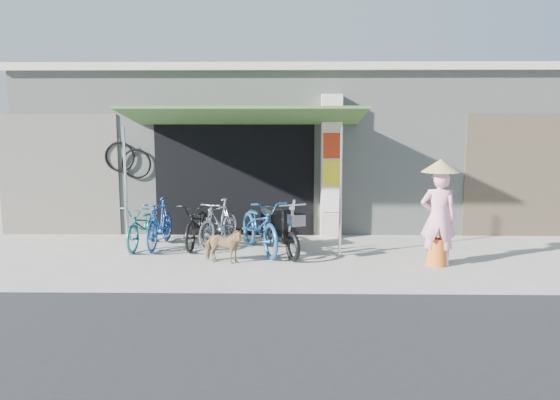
{
  "coord_description": "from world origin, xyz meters",
  "views": [
    {
      "loc": [
        -0.03,
        -9.03,
        2.47
      ],
      "look_at": [
        -0.2,
        1.0,
        1.0
      ],
      "focal_mm": 35.0,
      "sensor_mm": 36.0,
      "label": 1
    }
  ],
  "objects_px": {
    "bike_black": "(198,224)",
    "nun": "(439,214)",
    "bike_teal": "(143,226)",
    "bike_blue": "(160,223)",
    "bike_navy": "(260,225)",
    "street_dog": "(223,246)",
    "bike_silver": "(219,222)",
    "moped": "(278,229)"
  },
  "relations": [
    {
      "from": "bike_silver",
      "to": "moped",
      "type": "relative_size",
      "value": 0.9
    },
    {
      "from": "bike_teal",
      "to": "street_dog",
      "type": "xyz_separation_m",
      "value": [
        1.71,
        -1.2,
        -0.12
      ]
    },
    {
      "from": "street_dog",
      "to": "nun",
      "type": "relative_size",
      "value": 0.4
    },
    {
      "from": "bike_blue",
      "to": "moped",
      "type": "relative_size",
      "value": 0.93
    },
    {
      "from": "bike_blue",
      "to": "bike_silver",
      "type": "relative_size",
      "value": 1.04
    },
    {
      "from": "street_dog",
      "to": "moped",
      "type": "xyz_separation_m",
      "value": [
        0.94,
        0.76,
        0.15
      ]
    },
    {
      "from": "bike_teal",
      "to": "nun",
      "type": "relative_size",
      "value": 0.89
    },
    {
      "from": "bike_blue",
      "to": "nun",
      "type": "height_order",
      "value": "nun"
    },
    {
      "from": "bike_navy",
      "to": "bike_black",
      "type": "bearing_deg",
      "value": 139.4
    },
    {
      "from": "bike_blue",
      "to": "street_dog",
      "type": "xyz_separation_m",
      "value": [
        1.38,
        -1.18,
        -0.17
      ]
    },
    {
      "from": "nun",
      "to": "street_dog",
      "type": "bearing_deg",
      "value": 9.68
    },
    {
      "from": "bike_teal",
      "to": "nun",
      "type": "height_order",
      "value": "nun"
    },
    {
      "from": "bike_blue",
      "to": "nun",
      "type": "bearing_deg",
      "value": -9.95
    },
    {
      "from": "bike_silver",
      "to": "bike_teal",
      "type": "bearing_deg",
      "value": -149.05
    },
    {
      "from": "bike_blue",
      "to": "bike_navy",
      "type": "relative_size",
      "value": 0.82
    },
    {
      "from": "bike_silver",
      "to": "bike_navy",
      "type": "distance_m",
      "value": 1.02
    },
    {
      "from": "bike_silver",
      "to": "moped",
      "type": "bearing_deg",
      "value": -7.1
    },
    {
      "from": "bike_teal",
      "to": "bike_navy",
      "type": "distance_m",
      "value": 2.33
    },
    {
      "from": "bike_black",
      "to": "nun",
      "type": "height_order",
      "value": "nun"
    },
    {
      "from": "bike_navy",
      "to": "nun",
      "type": "xyz_separation_m",
      "value": [
        3.09,
        -0.93,
        0.39
      ]
    },
    {
      "from": "bike_black",
      "to": "street_dog",
      "type": "relative_size",
      "value": 2.28
    },
    {
      "from": "bike_teal",
      "to": "bike_black",
      "type": "bearing_deg",
      "value": 9.36
    },
    {
      "from": "bike_blue",
      "to": "bike_navy",
      "type": "bearing_deg",
      "value": -5.19
    },
    {
      "from": "bike_navy",
      "to": "nun",
      "type": "height_order",
      "value": "nun"
    },
    {
      "from": "bike_black",
      "to": "nun",
      "type": "distance_m",
      "value": 4.55
    },
    {
      "from": "bike_blue",
      "to": "bike_silver",
      "type": "bearing_deg",
      "value": 16.24
    },
    {
      "from": "bike_navy",
      "to": "street_dog",
      "type": "relative_size",
      "value": 2.62
    },
    {
      "from": "bike_blue",
      "to": "bike_navy",
      "type": "height_order",
      "value": "bike_navy"
    },
    {
      "from": "bike_black",
      "to": "bike_silver",
      "type": "relative_size",
      "value": 1.1
    },
    {
      "from": "bike_blue",
      "to": "bike_black",
      "type": "relative_size",
      "value": 0.95
    },
    {
      "from": "bike_teal",
      "to": "street_dog",
      "type": "relative_size",
      "value": 2.21
    },
    {
      "from": "moped",
      "to": "nun",
      "type": "bearing_deg",
      "value": -40.38
    },
    {
      "from": "moped",
      "to": "bike_black",
      "type": "bearing_deg",
      "value": 138.0
    },
    {
      "from": "street_dog",
      "to": "bike_blue",
      "type": "bearing_deg",
      "value": 62.81
    },
    {
      "from": "bike_black",
      "to": "bike_navy",
      "type": "height_order",
      "value": "bike_navy"
    },
    {
      "from": "bike_blue",
      "to": "bike_black",
      "type": "xyz_separation_m",
      "value": [
        0.74,
        0.1,
        -0.04
      ]
    },
    {
      "from": "bike_black",
      "to": "nun",
      "type": "bearing_deg",
      "value": -11.86
    },
    {
      "from": "street_dog",
      "to": "moped",
      "type": "distance_m",
      "value": 1.22
    },
    {
      "from": "bike_silver",
      "to": "nun",
      "type": "bearing_deg",
      "value": 1.38
    },
    {
      "from": "bike_teal",
      "to": "bike_navy",
      "type": "xyz_separation_m",
      "value": [
        2.31,
        -0.33,
        0.08
      ]
    },
    {
      "from": "bike_teal",
      "to": "bike_silver",
      "type": "bearing_deg",
      "value": 13.81
    },
    {
      "from": "street_dog",
      "to": "nun",
      "type": "bearing_deg",
      "value": -77.73
    }
  ]
}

